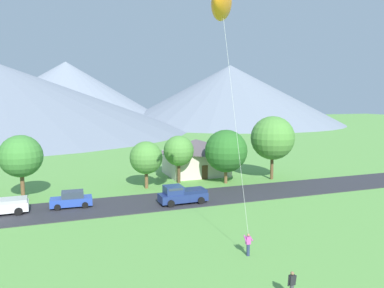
{
  "coord_description": "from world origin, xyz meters",
  "views": [
    {
      "loc": [
        -8.2,
        -9.47,
        11.46
      ],
      "look_at": [
        1.53,
        17.42,
        7.9
      ],
      "focal_mm": 35.0,
      "sensor_mm": 36.0,
      "label": 1
    }
  ],
  "objects_px": {
    "house_left_center": "(196,156)",
    "tree_center": "(179,151)",
    "tree_far_right": "(146,158)",
    "tree_right_of_center": "(226,151)",
    "kite_flyer_with_kite": "(221,5)",
    "tree_near_left": "(273,138)",
    "watcher_person": "(292,285)",
    "parked_car_blue_west_end": "(72,199)",
    "pickup_truck_navy_west_side": "(182,194)",
    "tree_left_of_center": "(21,156)"
  },
  "relations": [
    {
      "from": "tree_center",
      "to": "pickup_truck_navy_west_side",
      "type": "height_order",
      "value": "tree_center"
    },
    {
      "from": "tree_right_of_center",
      "to": "tree_far_right",
      "type": "distance_m",
      "value": 10.71
    },
    {
      "from": "tree_center",
      "to": "tree_far_right",
      "type": "distance_m",
      "value": 5.08
    },
    {
      "from": "pickup_truck_navy_west_side",
      "to": "watcher_person",
      "type": "distance_m",
      "value": 20.49
    },
    {
      "from": "parked_car_blue_west_end",
      "to": "tree_right_of_center",
      "type": "bearing_deg",
      "value": 13.4
    },
    {
      "from": "tree_center",
      "to": "kite_flyer_with_kite",
      "type": "xyz_separation_m",
      "value": [
        -3.72,
        -21.69,
        13.75
      ]
    },
    {
      "from": "tree_center",
      "to": "kite_flyer_with_kite",
      "type": "height_order",
      "value": "kite_flyer_with_kite"
    },
    {
      "from": "pickup_truck_navy_west_side",
      "to": "kite_flyer_with_kite",
      "type": "xyz_separation_m",
      "value": [
        -0.89,
        -11.92,
        17.04
      ]
    },
    {
      "from": "parked_car_blue_west_end",
      "to": "pickup_truck_navy_west_side",
      "type": "height_order",
      "value": "pickup_truck_navy_west_side"
    },
    {
      "from": "house_left_center",
      "to": "tree_far_right",
      "type": "height_order",
      "value": "tree_far_right"
    },
    {
      "from": "tree_near_left",
      "to": "watcher_person",
      "type": "height_order",
      "value": "tree_near_left"
    },
    {
      "from": "tree_right_of_center",
      "to": "kite_flyer_with_kite",
      "type": "height_order",
      "value": "kite_flyer_with_kite"
    },
    {
      "from": "tree_center",
      "to": "parked_car_blue_west_end",
      "type": "relative_size",
      "value": 1.5
    },
    {
      "from": "kite_flyer_with_kite",
      "to": "watcher_person",
      "type": "height_order",
      "value": "kite_flyer_with_kite"
    },
    {
      "from": "tree_right_of_center",
      "to": "house_left_center",
      "type": "bearing_deg",
      "value": 104.38
    },
    {
      "from": "tree_left_of_center",
      "to": "tree_center",
      "type": "bearing_deg",
      "value": 7.25
    },
    {
      "from": "tree_center",
      "to": "tree_left_of_center",
      "type": "bearing_deg",
      "value": -172.75
    },
    {
      "from": "tree_near_left",
      "to": "tree_center",
      "type": "height_order",
      "value": "tree_near_left"
    },
    {
      "from": "parked_car_blue_west_end",
      "to": "tree_near_left",
      "type": "bearing_deg",
      "value": 10.04
    },
    {
      "from": "tree_center",
      "to": "tree_right_of_center",
      "type": "bearing_deg",
      "value": -22.45
    },
    {
      "from": "tree_right_of_center",
      "to": "tree_far_right",
      "type": "height_order",
      "value": "tree_right_of_center"
    },
    {
      "from": "tree_center",
      "to": "watcher_person",
      "type": "bearing_deg",
      "value": -95.67
    },
    {
      "from": "tree_right_of_center",
      "to": "tree_far_right",
      "type": "xyz_separation_m",
      "value": [
        -10.66,
        0.86,
        -0.46
      ]
    },
    {
      "from": "tree_far_right",
      "to": "pickup_truck_navy_west_side",
      "type": "xyz_separation_m",
      "value": [
        2.0,
        -8.22,
        -2.86
      ]
    },
    {
      "from": "tree_far_right",
      "to": "tree_right_of_center",
      "type": "bearing_deg",
      "value": -4.63
    },
    {
      "from": "house_left_center",
      "to": "tree_right_of_center",
      "type": "xyz_separation_m",
      "value": [
        1.75,
        -6.83,
        1.62
      ]
    },
    {
      "from": "tree_right_of_center",
      "to": "pickup_truck_navy_west_side",
      "type": "height_order",
      "value": "tree_right_of_center"
    },
    {
      "from": "parked_car_blue_west_end",
      "to": "pickup_truck_navy_west_side",
      "type": "xyz_separation_m",
      "value": [
        11.27,
        -2.6,
        0.19
      ]
    },
    {
      "from": "house_left_center",
      "to": "kite_flyer_with_kite",
      "type": "xyz_separation_m",
      "value": [
        -7.81,
        -26.1,
        15.35
      ]
    },
    {
      "from": "tree_left_of_center",
      "to": "watcher_person",
      "type": "xyz_separation_m",
      "value": [
        16.1,
        -27.83,
        -4.13
      ]
    },
    {
      "from": "house_left_center",
      "to": "tree_right_of_center",
      "type": "bearing_deg",
      "value": -75.62
    },
    {
      "from": "pickup_truck_navy_west_side",
      "to": "kite_flyer_with_kite",
      "type": "distance_m",
      "value": 20.82
    },
    {
      "from": "house_left_center",
      "to": "watcher_person",
      "type": "xyz_separation_m",
      "value": [
        -7.09,
        -34.67,
        -1.88
      ]
    },
    {
      "from": "kite_flyer_with_kite",
      "to": "pickup_truck_navy_west_side",
      "type": "bearing_deg",
      "value": 85.72
    },
    {
      "from": "house_left_center",
      "to": "tree_center",
      "type": "bearing_deg",
      "value": -132.82
    },
    {
      "from": "house_left_center",
      "to": "tree_center",
      "type": "xyz_separation_m",
      "value": [
        -4.09,
        -4.41,
        1.6
      ]
    },
    {
      "from": "tree_center",
      "to": "watcher_person",
      "type": "height_order",
      "value": "tree_center"
    },
    {
      "from": "parked_car_blue_west_end",
      "to": "house_left_center",
      "type": "bearing_deg",
      "value": 32.49
    },
    {
      "from": "tree_far_right",
      "to": "tree_left_of_center",
      "type": "bearing_deg",
      "value": -176.47
    },
    {
      "from": "tree_far_right",
      "to": "watcher_person",
      "type": "height_order",
      "value": "tree_far_right"
    },
    {
      "from": "house_left_center",
      "to": "tree_left_of_center",
      "type": "relative_size",
      "value": 1.25
    },
    {
      "from": "house_left_center",
      "to": "kite_flyer_with_kite",
      "type": "relative_size",
      "value": 0.47
    },
    {
      "from": "tree_near_left",
      "to": "kite_flyer_with_kite",
      "type": "relative_size",
      "value": 0.46
    },
    {
      "from": "kite_flyer_with_kite",
      "to": "watcher_person",
      "type": "distance_m",
      "value": 19.25
    },
    {
      "from": "pickup_truck_navy_west_side",
      "to": "tree_right_of_center",
      "type": "bearing_deg",
      "value": 40.32
    },
    {
      "from": "tree_far_right",
      "to": "watcher_person",
      "type": "bearing_deg",
      "value": -86.38
    },
    {
      "from": "tree_center",
      "to": "watcher_person",
      "type": "relative_size",
      "value": 3.83
    },
    {
      "from": "parked_car_blue_west_end",
      "to": "watcher_person",
      "type": "relative_size",
      "value": 2.55
    },
    {
      "from": "tree_near_left",
      "to": "tree_right_of_center",
      "type": "bearing_deg",
      "value": -179.64
    },
    {
      "from": "tree_left_of_center",
      "to": "tree_right_of_center",
      "type": "relative_size",
      "value": 1.02
    }
  ]
}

